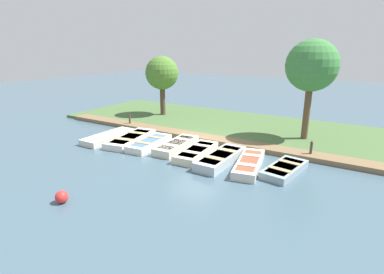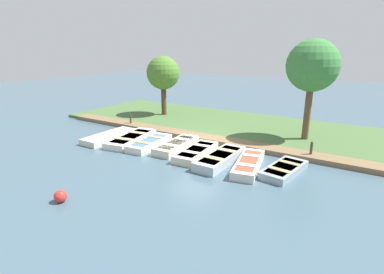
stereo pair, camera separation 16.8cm
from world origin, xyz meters
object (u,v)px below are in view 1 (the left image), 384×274
park_tree_left (312,66)px  rowboat_6 (249,164)px  buoy (62,197)px  mooring_post_far (311,150)px  rowboat_4 (197,152)px  rowboat_2 (149,143)px  mooring_post_near (130,120)px  rowboat_3 (177,145)px  rowboat_7 (285,169)px  rowboat_0 (109,137)px  park_tree_far_left (162,74)px  rowboat_1 (131,139)px  rowboat_5 (221,158)px

park_tree_left → rowboat_6: bearing=-13.3°
buoy → mooring_post_far: bearing=144.1°
rowboat_4 → buoy: (6.40, -1.62, 0.02)m
buoy → rowboat_2: bearing=-168.4°
mooring_post_far → park_tree_left: size_ratio=0.16×
mooring_post_near → park_tree_left: size_ratio=0.16×
mooring_post_near → rowboat_3: bearing=67.4°
rowboat_7 → buoy: 8.82m
rowboat_0 → rowboat_3: size_ratio=1.06×
rowboat_7 → park_tree_far_left: bearing=-109.9°
rowboat_0 → rowboat_2: bearing=94.5°
rowboat_7 → park_tree_far_left: (-5.96, -10.84, 3.11)m
mooring_post_far → rowboat_0: bearing=-75.1°
rowboat_4 → park_tree_far_left: park_tree_far_left is taller
buoy → park_tree_far_left: park_tree_far_left is taller
mooring_post_near → rowboat_6: bearing=74.4°
rowboat_2 → buoy: bearing=6.4°
rowboat_2 → rowboat_3: size_ratio=0.97×
mooring_post_far → park_tree_far_left: 12.33m
rowboat_3 → park_tree_left: size_ratio=0.56×
rowboat_0 → rowboat_1: (-0.33, 1.38, 0.01)m
park_tree_far_left → park_tree_left: size_ratio=0.81×
rowboat_2 → mooring_post_near: (-2.59, -3.77, 0.25)m
mooring_post_far → rowboat_5: bearing=-51.7°
rowboat_2 → rowboat_3: bearing=99.7°
rowboat_4 → park_tree_far_left: (-6.14, -6.59, 3.08)m
mooring_post_near → park_tree_far_left: (-3.59, 0.10, 2.83)m
buoy → rowboat_1: bearing=-157.2°
rowboat_0 → rowboat_7: rowboat_0 is taller
rowboat_3 → rowboat_6: (0.44, 4.18, -0.01)m
rowboat_2 → mooring_post_far: 8.20m
rowboat_7 → mooring_post_near: size_ratio=3.15×
rowboat_0 → rowboat_4: rowboat_4 is taller
rowboat_1 → rowboat_7: 8.59m
rowboat_3 → rowboat_7: rowboat_3 is taller
rowboat_5 → mooring_post_far: (-2.72, 3.45, 0.22)m
rowboat_1 → rowboat_2: size_ratio=1.21×
rowboat_1 → buoy: (6.46, 2.72, 0.04)m
buoy → park_tree_left: 13.49m
park_tree_far_left → rowboat_4: bearing=47.1°
rowboat_3 → rowboat_7: bearing=85.2°
rowboat_3 → rowboat_6: size_ratio=0.93×
rowboat_6 → buoy: 7.68m
mooring_post_far → rowboat_6: bearing=-38.5°
rowboat_0 → park_tree_far_left: size_ratio=0.74×
rowboat_4 → park_tree_left: park_tree_left is taller
rowboat_7 → rowboat_5: bearing=-74.0°
rowboat_2 → mooring_post_near: size_ratio=3.47×
rowboat_7 → mooring_post_near: bearing=-93.3°
rowboat_0 → buoy: buoy is taller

